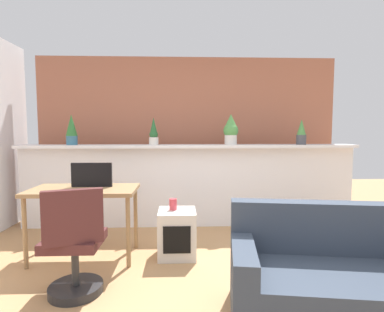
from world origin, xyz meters
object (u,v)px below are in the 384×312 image
potted_plant_3 (301,133)px  desk (84,196)px  tv_monitor (92,175)px  potted_plant_1 (154,133)px  potted_plant_2 (231,129)px  potted_plant_0 (72,130)px  vase_on_shelf (173,204)px  office_chair (75,250)px  side_cube_shelf (177,233)px  couch (343,283)px

potted_plant_3 → desk: 2.98m
desk → tv_monitor: tv_monitor is taller
potted_plant_1 → potted_plant_2: size_ratio=0.88×
potted_plant_0 → vase_on_shelf: bearing=-35.1°
tv_monitor → vase_on_shelf: (0.87, -0.05, -0.32)m
desk → office_chair: office_chair is taller
potted_plant_0 → vase_on_shelf: 1.90m
side_cube_shelf → vase_on_shelf: 0.32m
tv_monitor → office_chair: 0.99m
side_cube_shelf → potted_plant_2: bearing=54.6°
side_cube_shelf → couch: size_ratio=0.30×
potted_plant_2 → vase_on_shelf: potted_plant_2 is taller
potted_plant_1 → side_cube_shelf: bearing=-71.9°
potted_plant_2 → office_chair: size_ratio=0.47×
potted_plant_1 → potted_plant_3: bearing=0.3°
potted_plant_3 → couch: 2.50m
potted_plant_2 → tv_monitor: size_ratio=1.00×
potted_plant_1 → potted_plant_2: 1.08m
potted_plant_0 → potted_plant_1: size_ratio=1.10×
couch → office_chair: bearing=168.6°
desk → office_chair: size_ratio=1.21×
potted_plant_3 → office_chair: (-2.56, -1.80, -0.94)m
tv_monitor → couch: size_ratio=0.26×
desk → office_chair: (0.16, -0.78, -0.28)m
potted_plant_0 → couch: bearing=-39.9°
tv_monitor → potted_plant_0: bearing=119.4°
desk → couch: (2.16, -1.18, -0.38)m
potted_plant_2 → desk: potted_plant_2 is taller
potted_plant_0 → potted_plant_3: bearing=-0.0°
potted_plant_0 → potted_plant_2: bearing=0.7°
tv_monitor → side_cube_shelf: tv_monitor is taller
side_cube_shelf → desk: bearing=179.9°
potted_plant_0 → side_cube_shelf: (1.45, -1.02, -1.12)m
potted_plant_3 → couch: size_ratio=0.21×
potted_plant_0 → vase_on_shelf: potted_plant_0 is taller
potted_plant_2 → tv_monitor: 1.99m
office_chair → side_cube_shelf: 1.14m
office_chair → couch: size_ratio=0.55×
couch → potted_plant_2: bearing=101.0°
vase_on_shelf → potted_plant_1: bearing=106.4°
potted_plant_1 → potted_plant_3: potted_plant_1 is taller
potted_plant_1 → potted_plant_3: size_ratio=1.07×
potted_plant_1 → desk: bearing=-122.8°
potted_plant_3 → vase_on_shelf: 2.18m
potted_plant_0 → desk: bearing=-65.4°
potted_plant_0 → potted_plant_1: bearing=-0.7°
office_chair → potted_plant_1: bearing=74.6°
potted_plant_2 → vase_on_shelf: 1.52m
potted_plant_1 → vase_on_shelf: bearing=-73.6°
potted_plant_1 → desk: 1.37m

